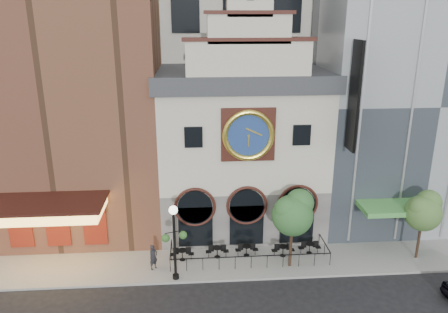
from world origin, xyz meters
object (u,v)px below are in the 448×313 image
bistro_3 (283,250)px  tree_left (293,212)px  bistro_2 (247,250)px  pedestrian (153,257)px  lamppost (174,235)px  tree_right (424,210)px  bistro_4 (310,247)px  bistro_0 (182,254)px  bistro_1 (217,251)px

bistro_3 → tree_left: 3.66m
bistro_2 → pedestrian: size_ratio=0.92×
bistro_2 → pedestrian: (-6.29, -1.20, 0.40)m
lamppost → tree_right: (16.49, 1.34, 0.44)m
pedestrian → tree_right: size_ratio=0.36×
tree_left → tree_right: (8.92, 0.37, -0.35)m
pedestrian → tree_right: (17.97, 0.12, 2.70)m
lamppost → pedestrian: bearing=123.5°
bistro_3 → tree_right: tree_right is taller
bistro_4 → tree_left: size_ratio=0.30×
bistro_4 → pedestrian: (-10.72, -1.18, 0.40)m
bistro_0 → bistro_3: same height
bistro_3 → bistro_4: bearing=6.6°
bistro_1 → lamppost: (-2.77, -2.35, 2.65)m
bistro_2 → lamppost: bearing=-153.3°
tree_right → bistro_2: bearing=174.7°
bistro_1 → tree_left: 6.07m
bistro_1 → bistro_0: bearing=-175.7°
pedestrian → tree_right: bearing=-45.0°
bistro_2 → lamppost: 6.01m
bistro_1 → pedestrian: 4.41m
lamppost → tree_left: size_ratio=0.95×
bistro_3 → bistro_1: bearing=177.9°
bistro_1 → lamppost: 4.50m
bistro_4 → bistro_1: bearing=-179.5°
pedestrian → bistro_0: bearing=-18.2°
bistro_3 → bistro_0: bearing=-179.9°
pedestrian → tree_left: 9.55m
bistro_0 → tree_left: size_ratio=0.30×
bistro_1 → tree_left: (4.81, -1.38, 3.44)m
bistro_2 → tree_left: (2.76, -1.45, 3.44)m
tree_left → tree_right: bearing=2.4°
bistro_3 → bistro_4: 1.94m
pedestrian → tree_left: bearing=-46.9°
tree_right → bistro_3: bearing=174.8°
bistro_2 → lamppost: size_ratio=0.31×
bistro_2 → pedestrian: pedestrian is taller
bistro_4 → bistro_3: bearing=-173.4°
bistro_0 → bistro_3: bearing=0.1°
bistro_2 → pedestrian: bearing=-169.2°
bistro_1 → lamppost: bearing=-139.7°
bistro_3 → bistro_2: bearing=174.6°
bistro_0 → bistro_2: size_ratio=1.00×
bistro_0 → bistro_2: bearing=3.2°
bistro_1 → pedestrian: size_ratio=0.92×
tree_left → pedestrian: bearing=178.4°
bistro_1 → bistro_2: (2.05, 0.07, 0.00)m
bistro_3 → pedestrian: (-8.79, -0.96, 0.40)m
lamppost → tree_left: 7.68m
bistro_3 → lamppost: 8.08m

